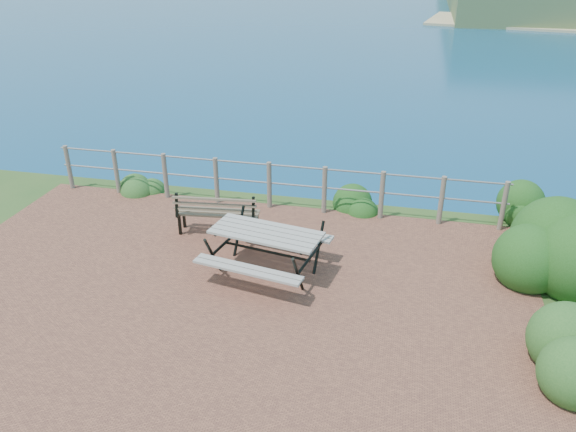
# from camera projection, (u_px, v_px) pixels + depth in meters

# --- Properties ---
(ground) EXTENTS (10.00, 7.00, 0.12)m
(ground) POSITION_uv_depth(u_px,v_px,m) (218.00, 297.00, 8.87)
(ground) COLOR brown
(ground) RESTS_ON ground
(safety_railing) EXTENTS (9.40, 0.10, 1.00)m
(safety_railing) POSITION_uv_depth(u_px,v_px,m) (269.00, 183.00, 11.54)
(safety_railing) COLOR #6B5B4C
(safety_railing) RESTS_ON ground
(picnic_table) EXTENTS (1.92, 1.56, 0.77)m
(picnic_table) POSITION_uv_depth(u_px,v_px,m) (266.00, 247.00, 9.30)
(picnic_table) COLOR #A39C92
(picnic_table) RESTS_ON ground
(park_bench) EXTENTS (1.59, 0.55, 0.88)m
(park_bench) POSITION_uv_depth(u_px,v_px,m) (218.00, 206.00, 10.52)
(park_bench) COLOR brown
(park_bench) RESTS_ON ground
(shrub_right_front) EXTENTS (1.51, 1.51, 2.14)m
(shrub_right_front) POSITION_uv_depth(u_px,v_px,m) (539.00, 272.00, 9.54)
(shrub_right_front) COLOR #1C4715
(shrub_right_front) RESTS_ON ground
(shrub_right_edge) EXTENTS (0.94, 0.94, 1.34)m
(shrub_right_edge) POSITION_uv_depth(u_px,v_px,m) (534.00, 225.00, 11.07)
(shrub_right_edge) COLOR #1C4715
(shrub_right_edge) RESTS_ON ground
(shrub_lip_west) EXTENTS (0.75, 0.75, 0.49)m
(shrub_lip_west) POSITION_uv_depth(u_px,v_px,m) (144.00, 190.00, 12.62)
(shrub_lip_west) COLOR #26541F
(shrub_lip_west) RESTS_ON ground
(shrub_lip_east) EXTENTS (0.86, 0.86, 0.64)m
(shrub_lip_east) POSITION_uv_depth(u_px,v_px,m) (357.00, 206.00, 11.85)
(shrub_lip_east) COLOR #1C4715
(shrub_lip_east) RESTS_ON ground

